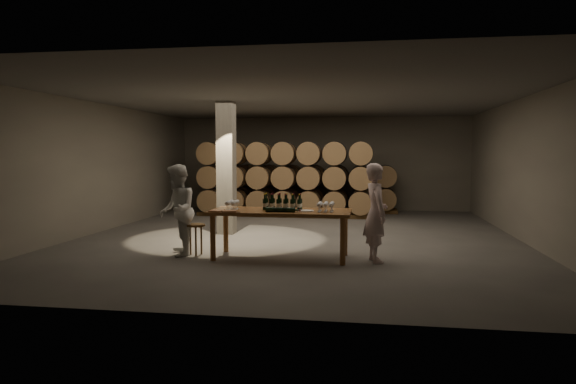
% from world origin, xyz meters
% --- Properties ---
extents(room, '(12.00, 12.00, 12.00)m').
position_xyz_m(room, '(-1.80, 0.20, 1.60)').
color(room, '#53504E').
rests_on(room, ground).
extents(tasting_table, '(2.60, 1.10, 0.90)m').
position_xyz_m(tasting_table, '(0.00, -2.50, 0.80)').
color(tasting_table, brown).
rests_on(tasting_table, ground).
extents(barrel_stack_back, '(6.26, 0.95, 1.57)m').
position_xyz_m(barrel_stack_back, '(-0.57, 5.20, 0.83)').
color(barrel_stack_back, '#51381C').
rests_on(barrel_stack_back, ground).
extents(barrel_stack_front, '(5.48, 0.95, 2.31)m').
position_xyz_m(barrel_stack_front, '(-0.96, 3.80, 1.20)').
color(barrel_stack_front, '#51381C').
rests_on(barrel_stack_front, ground).
extents(bottle_cluster, '(0.73, 0.23, 0.31)m').
position_xyz_m(bottle_cluster, '(0.03, -2.44, 1.01)').
color(bottle_cluster, black).
rests_on(bottle_cluster, tasting_table).
extents(lying_bottles, '(0.64, 0.09, 0.09)m').
position_xyz_m(lying_bottles, '(0.06, -2.80, 0.94)').
color(lying_bottles, black).
rests_on(lying_bottles, tasting_table).
extents(glass_cluster_left, '(0.20, 0.42, 0.18)m').
position_xyz_m(glass_cluster_left, '(-0.91, -2.53, 1.03)').
color(glass_cluster_left, silver).
rests_on(glass_cluster_left, tasting_table).
extents(glass_cluster_right, '(0.30, 0.41, 0.17)m').
position_xyz_m(glass_cluster_right, '(0.84, -2.54, 1.02)').
color(glass_cluster_right, silver).
rests_on(glass_cluster_right, tasting_table).
extents(plate, '(0.30, 0.30, 0.02)m').
position_xyz_m(plate, '(0.48, -2.59, 0.91)').
color(plate, white).
rests_on(plate, tasting_table).
extents(notebook_near, '(0.30, 0.27, 0.03)m').
position_xyz_m(notebook_near, '(-0.86, -2.95, 0.92)').
color(notebook_near, '#995D37').
rests_on(notebook_near, tasting_table).
extents(notebook_corner, '(0.24, 0.30, 0.02)m').
position_xyz_m(notebook_corner, '(-1.12, -2.86, 0.91)').
color(notebook_corner, '#995D37').
rests_on(notebook_corner, tasting_table).
extents(pen, '(0.14, 0.05, 0.01)m').
position_xyz_m(pen, '(-0.72, -2.95, 0.91)').
color(pen, black).
rests_on(pen, tasting_table).
extents(stool, '(0.36, 0.36, 0.60)m').
position_xyz_m(stool, '(-1.66, -2.49, 0.49)').
color(stool, '#51381C').
rests_on(stool, ground).
extents(person_man, '(0.59, 0.74, 1.78)m').
position_xyz_m(person_man, '(1.75, -2.56, 0.89)').
color(person_man, beige).
rests_on(person_man, ground).
extents(person_woman, '(0.93, 1.03, 1.75)m').
position_xyz_m(person_woman, '(-1.99, -2.59, 0.88)').
color(person_woman, silver).
rests_on(person_woman, ground).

